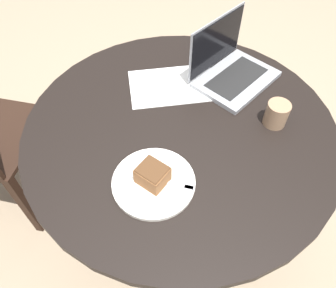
% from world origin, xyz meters
% --- Properties ---
extents(ground_plane, '(12.00, 12.00, 0.00)m').
position_xyz_m(ground_plane, '(0.00, 0.00, 0.00)').
color(ground_plane, gray).
extents(dining_table, '(1.06, 1.06, 0.72)m').
position_xyz_m(dining_table, '(0.00, 0.00, 0.54)').
color(dining_table, black).
rests_on(dining_table, ground_plane).
extents(paper_document, '(0.39, 0.36, 0.00)m').
position_xyz_m(paper_document, '(-0.12, -0.16, 0.72)').
color(paper_document, white).
rests_on(paper_document, dining_table).
extents(plate, '(0.25, 0.25, 0.01)m').
position_xyz_m(plate, '(0.22, 0.12, 0.73)').
color(plate, silver).
rests_on(plate, dining_table).
extents(cake_slice, '(0.09, 0.10, 0.06)m').
position_xyz_m(cake_slice, '(0.22, 0.12, 0.76)').
color(cake_slice, brown).
rests_on(cake_slice, plate).
extents(fork, '(0.11, 0.15, 0.00)m').
position_xyz_m(fork, '(0.19, 0.16, 0.73)').
color(fork, silver).
rests_on(fork, plate).
extents(coffee_glass, '(0.08, 0.08, 0.09)m').
position_xyz_m(coffee_glass, '(-0.24, 0.20, 0.76)').
color(coffee_glass, '#997556').
rests_on(coffee_glass, dining_table).
extents(laptop, '(0.32, 0.25, 0.22)m').
position_xyz_m(laptop, '(-0.31, -0.05, 0.76)').
color(laptop, gray).
rests_on(laptop, dining_table).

